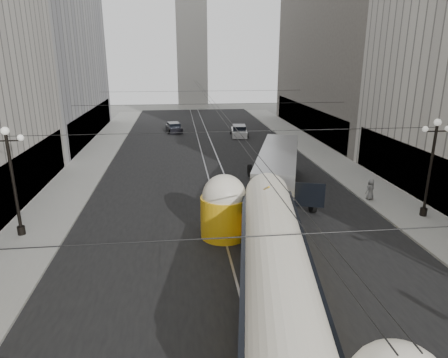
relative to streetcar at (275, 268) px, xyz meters
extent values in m
cube|color=black|center=(-0.50, 23.01, -1.87)|extent=(20.00, 85.00, 0.02)
cube|color=gray|center=(-12.50, 26.51, -1.79)|extent=(4.00, 72.00, 0.15)
cube|color=gray|center=(11.50, 26.51, -1.79)|extent=(4.00, 72.00, 0.15)
cube|color=gray|center=(-1.25, 23.01, -1.87)|extent=(0.12, 85.00, 0.04)
cube|color=gray|center=(0.25, 23.01, -1.87)|extent=(0.12, 85.00, 0.04)
cube|color=black|center=(-14.55, 14.51, 0.13)|extent=(0.10, 18.00, 3.60)
cube|color=#999999|center=(-20.50, 38.51, 12.13)|extent=(12.00, 28.00, 28.00)
cube|color=black|center=(-14.55, 38.51, 0.13)|extent=(0.10, 25.20, 3.60)
cube|color=black|center=(13.55, 12.51, 0.13)|extent=(0.10, 18.00, 3.60)
cube|color=#514C47|center=(19.50, 38.51, 14.13)|extent=(12.00, 32.00, 32.00)
cube|color=black|center=(13.55, 38.51, 0.13)|extent=(0.10, 28.80, 3.60)
cube|color=#B2AFA8|center=(-0.50, 70.51, 10.13)|extent=(6.00, 6.00, 24.00)
cylinder|color=black|center=(-13.10, 8.51, 1.28)|extent=(0.18, 0.18, 6.00)
cylinder|color=black|center=(-13.10, 8.51, -1.47)|extent=(0.44, 0.44, 0.50)
cylinder|color=black|center=(-13.10, 8.51, 3.88)|extent=(1.60, 0.08, 0.08)
sphere|color=white|center=(-13.10, 8.51, 4.43)|extent=(0.44, 0.44, 0.44)
sphere|color=white|center=(-12.35, 8.51, 4.03)|extent=(0.36, 0.36, 0.36)
cylinder|color=black|center=(12.10, 8.51, 1.28)|extent=(0.18, 0.18, 6.00)
cylinder|color=black|center=(12.10, 8.51, -1.47)|extent=(0.44, 0.44, 0.50)
cylinder|color=black|center=(12.10, 8.51, 3.88)|extent=(1.60, 0.08, 0.08)
sphere|color=white|center=(12.10, 8.51, 4.43)|extent=(0.44, 0.44, 0.44)
sphere|color=white|center=(11.35, 8.51, 4.03)|extent=(0.36, 0.36, 0.36)
sphere|color=white|center=(12.85, 8.51, 4.03)|extent=(0.36, 0.36, 0.36)
cylinder|color=black|center=(-0.50, -5.49, 4.13)|extent=(25.00, 0.03, 0.03)
cylinder|color=black|center=(-0.50, 8.51, 4.13)|extent=(25.00, 0.03, 0.03)
cylinder|color=black|center=(-0.50, 22.51, 4.13)|extent=(25.00, 0.03, 0.03)
cylinder|color=black|center=(-0.50, 36.51, 4.13)|extent=(25.00, 0.03, 0.03)
cylinder|color=black|center=(-0.50, 26.51, 3.93)|extent=(0.03, 72.00, 0.03)
cylinder|color=black|center=(-0.10, 26.51, 3.93)|extent=(0.03, 72.00, 0.03)
cube|color=gold|center=(0.00, 0.00, -0.75)|extent=(5.23, 15.10, 1.80)
cube|color=black|center=(0.00, 0.00, -1.60)|extent=(5.16, 14.67, 0.32)
cube|color=black|center=(0.00, 0.00, 0.42)|extent=(5.22, 14.89, 0.90)
cylinder|color=silver|center=(0.00, 0.00, 0.73)|extent=(4.88, 14.83, 2.44)
cylinder|color=gold|center=(-1.24, 7.22, -0.65)|extent=(2.76, 2.76, 2.44)
sphere|color=silver|center=(-1.24, 7.22, 0.63)|extent=(2.55, 2.55, 2.55)
cube|color=#959699|center=(3.78, 14.62, -0.17)|extent=(6.50, 13.33, 3.28)
cube|color=black|center=(3.78, 14.62, 0.37)|extent=(6.38, 12.90, 1.20)
cube|color=black|center=(3.78, 8.12, 0.21)|extent=(2.43, 0.84, 1.53)
cylinder|color=black|center=(2.41, 10.23, -1.32)|extent=(0.30, 1.09, 1.09)
cylinder|color=black|center=(5.14, 10.23, -1.32)|extent=(0.30, 1.09, 1.09)
cylinder|color=black|center=(2.41, 19.02, -1.32)|extent=(0.30, 1.09, 1.09)
cylinder|color=black|center=(5.14, 19.02, -1.32)|extent=(0.30, 1.09, 1.09)
cube|color=silver|center=(4.25, 37.42, -1.38)|extent=(2.35, 4.78, 0.82)
cube|color=black|center=(4.25, 37.42, -0.80)|extent=(1.91, 2.69, 0.77)
cylinder|color=black|center=(3.40, 35.86, -1.54)|extent=(0.22, 0.66, 0.66)
cylinder|color=black|center=(5.10, 35.86, -1.54)|extent=(0.22, 0.66, 0.66)
cylinder|color=black|center=(3.40, 38.99, -1.54)|extent=(0.22, 0.66, 0.66)
cylinder|color=black|center=(5.10, 38.99, -1.54)|extent=(0.22, 0.66, 0.66)
cube|color=black|center=(-4.32, 41.52, -1.42)|extent=(2.42, 4.42, 0.74)
cube|color=black|center=(-4.32, 41.52, -0.89)|extent=(1.89, 2.53, 0.70)
cylinder|color=black|center=(-5.09, 40.09, -1.57)|extent=(0.22, 0.60, 0.60)
cylinder|color=black|center=(-3.54, 40.09, -1.57)|extent=(0.22, 0.60, 0.60)
cylinder|color=black|center=(-5.09, 42.94, -1.57)|extent=(0.22, 0.60, 0.60)
cylinder|color=black|center=(-3.54, 42.94, -1.57)|extent=(0.22, 0.60, 0.60)
imported|color=slate|center=(10.00, 11.83, -0.94)|extent=(0.88, 0.74, 1.55)
camera|label=1|loc=(-3.74, -14.20, 8.33)|focal=32.00mm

